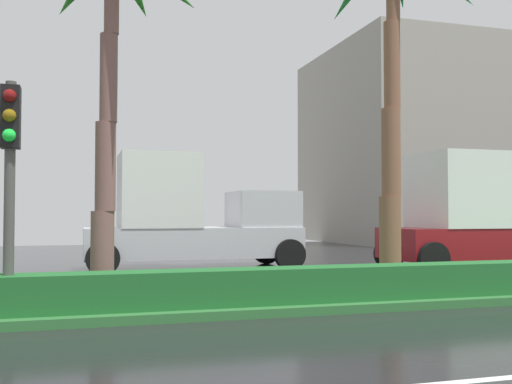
{
  "coord_description": "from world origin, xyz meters",
  "views": [
    {
      "loc": [
        5.77,
        -3.22,
        1.69
      ],
      "look_at": [
        9.45,
        9.14,
        2.15
      ],
      "focal_mm": 42.12,
      "sensor_mm": 36.0,
      "label": 1
    }
  ],
  "objects": [
    {
      "name": "traffic_signal_median_right",
      "position": [
        4.77,
        6.59,
        2.6
      ],
      "size": [
        0.28,
        0.43,
        3.56
      ],
      "color": "#4C4C47",
      "rests_on": "median_strip"
    },
    {
      "name": "box_truck_lead",
      "position": [
        9.06,
        14.79,
        1.55
      ],
      "size": [
        6.4,
        2.64,
        3.46
      ],
      "color": "silver",
      "rests_on": "ground_plane"
    },
    {
      "name": "building_far_right",
      "position": [
        26.92,
        28.36,
        5.63
      ],
      "size": [
        14.28,
        11.48,
        11.26
      ],
      "color": "gray",
      "rests_on": "ground_plane"
    },
    {
      "name": "box_truck_following",
      "position": [
        17.53,
        12.05,
        1.55
      ],
      "size": [
        6.4,
        2.64,
        3.46
      ],
      "color": "maroon",
      "rests_on": "ground_plane"
    }
  ]
}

